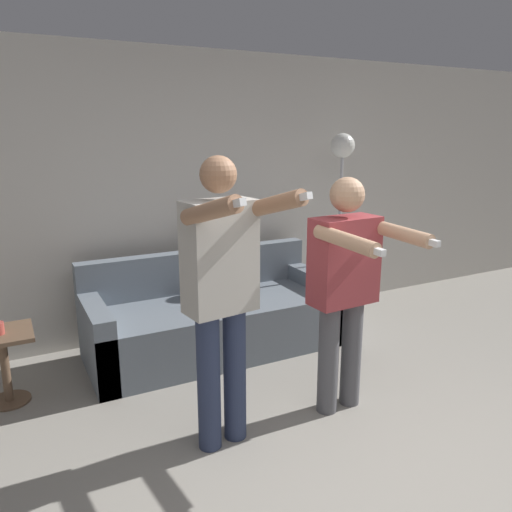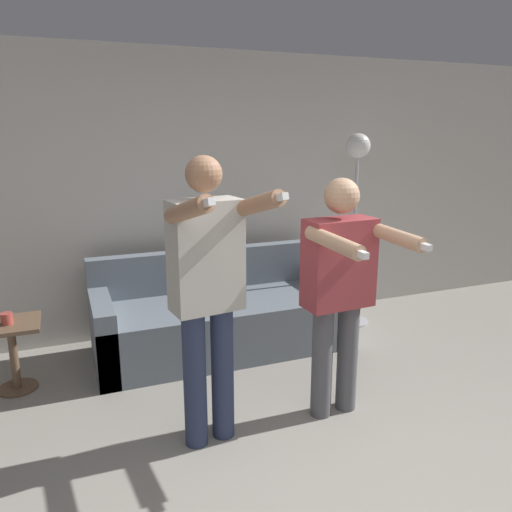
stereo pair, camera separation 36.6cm
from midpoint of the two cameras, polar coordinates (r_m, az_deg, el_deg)
The scene contains 8 objects.
wall_back at distance 4.76m, azimuth -3.40°, elevation 7.02°, with size 10.00×0.05×2.60m.
couch at distance 4.43m, azimuth -1.78°, elevation -7.13°, with size 2.15×0.88×0.83m.
person_left at distance 2.88m, azimuth -1.92°, elevation -3.43°, with size 0.54×0.70×1.76m.
person_right at distance 3.30m, azimuth 12.73°, elevation -3.07°, with size 0.55×0.70×1.61m.
cat at distance 4.61m, azimuth -1.08°, elevation 1.92°, with size 0.45×0.12×0.18m.
floor_lamp at distance 4.90m, azimuth 13.51°, elevation 7.88°, with size 0.36×0.36×1.87m.
side_table at distance 4.05m, azimuth -23.80°, elevation -9.10°, with size 0.41×0.41×0.53m.
cup at distance 3.96m, azimuth -24.28°, elevation -6.59°, with size 0.08×0.08×0.08m.
Camera 2 is at (-1.30, -1.70, 1.89)m, focal length 35.00 mm.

